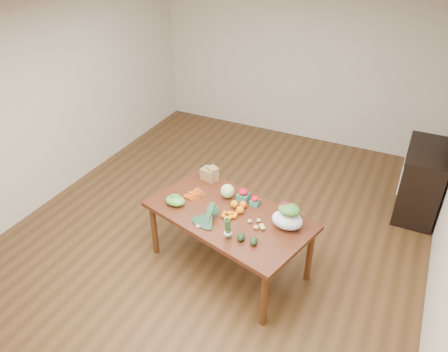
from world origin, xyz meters
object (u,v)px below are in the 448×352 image
at_px(cabinet, 421,181).
at_px(cabbage, 227,191).
at_px(mandarin_cluster, 230,214).
at_px(paper_bag, 209,173).
at_px(kale_bunch, 205,217).
at_px(asparagus_bundle, 228,228).
at_px(dining_table, 229,240).
at_px(salad_bag, 287,217).

bearing_deg(cabinet, cabbage, -137.69).
relative_size(cabbage, mandarin_cluster, 0.90).
distance_m(cabinet, mandarin_cluster, 2.83).
xyz_separation_m(paper_bag, kale_bunch, (0.35, -0.77, -0.01)).
xyz_separation_m(cabbage, asparagus_bundle, (0.31, -0.65, 0.04)).
height_order(dining_table, asparagus_bundle, asparagus_bundle).
bearing_deg(mandarin_cluster, asparagus_bundle, -68.64).
bearing_deg(paper_bag, dining_table, -45.34).
distance_m(dining_table, salad_bag, 0.81).
height_order(cabinet, asparagus_bundle, asparagus_bundle).
distance_m(kale_bunch, asparagus_bundle, 0.35).
height_order(asparagus_bundle, salad_bag, asparagus_bundle).
bearing_deg(mandarin_cluster, dining_table, 122.98).
height_order(cabinet, cabbage, cabinet).
xyz_separation_m(kale_bunch, asparagus_bundle, (0.33, -0.12, 0.05)).
relative_size(dining_table, cabbage, 10.90).
height_order(mandarin_cluster, kale_bunch, kale_bunch).
bearing_deg(asparagus_bundle, cabbage, 131.06).
relative_size(mandarin_cluster, asparagus_bundle, 0.72).
xyz_separation_m(cabbage, kale_bunch, (-0.01, -0.53, -0.00)).
relative_size(cabbage, kale_bunch, 0.41).
height_order(cabinet, kale_bunch, cabinet).
xyz_separation_m(paper_bag, asparagus_bundle, (0.67, -0.89, 0.04)).
distance_m(cabinet, cabbage, 2.73).
relative_size(dining_table, mandarin_cluster, 9.86).
xyz_separation_m(kale_bunch, salad_bag, (0.80, 0.31, 0.05)).
distance_m(cabbage, salad_bag, 0.82).
bearing_deg(mandarin_cluster, kale_bunch, -135.15).
distance_m(mandarin_cluster, salad_bag, 0.62).
xyz_separation_m(paper_bag, cabbage, (0.36, -0.24, -0.01)).
distance_m(dining_table, asparagus_bundle, 0.65).
bearing_deg(asparagus_bundle, paper_bag, 142.44).
xyz_separation_m(cabinet, cabbage, (-2.00, -1.82, 0.36)).
relative_size(paper_bag, kale_bunch, 0.62).
bearing_deg(cabbage, kale_bunch, -91.56).
distance_m(mandarin_cluster, asparagus_bundle, 0.35).
bearing_deg(cabinet, asparagus_bundle, -124.33).
bearing_deg(mandarin_cluster, salad_bag, 9.95).
relative_size(kale_bunch, salad_bag, 1.23).
bearing_deg(dining_table, kale_bunch, -107.53).
bearing_deg(cabbage, paper_bag, 146.04).
bearing_deg(asparagus_bundle, cabinet, 71.12).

